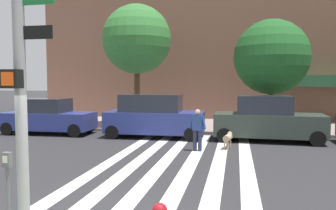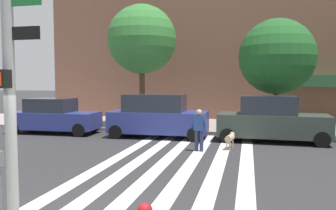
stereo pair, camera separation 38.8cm
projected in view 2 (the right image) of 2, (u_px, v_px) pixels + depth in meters
name	position (u px, v px, depth m)	size (l,w,h in m)	color
ground_plane	(164.00, 160.00, 11.76)	(160.00, 160.00, 0.00)	#2B2B2D
sidewalk_far	(200.00, 125.00, 20.41)	(80.00, 6.00, 0.15)	gray
crosswalk_stripes	(180.00, 160.00, 11.64)	(4.95, 11.24, 0.01)	silver
traffic_light_pole	(6.00, 29.00, 5.18)	(0.74, 0.46, 5.80)	gray
parked_car_near_curb	(54.00, 117.00, 17.77)	(4.64, 2.00, 1.83)	navy
parked_car_behind_first	(158.00, 116.00, 16.45)	(4.74, 2.08, 2.09)	navy
parked_car_third_in_line	(271.00, 120.00, 15.23)	(4.88, 2.15, 2.07)	#313C34
street_tree_nearest	(142.00, 40.00, 19.61)	(3.99, 3.99, 7.00)	#4C3823
street_tree_middle	(277.00, 57.00, 17.48)	(3.91, 3.91, 5.80)	#4C3823
pedestrian_dog_walker	(199.00, 128.00, 13.11)	(0.71, 0.31, 1.64)	#282D4C
dog_on_leash	(230.00, 138.00, 13.60)	(0.38, 1.04, 0.65)	tan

